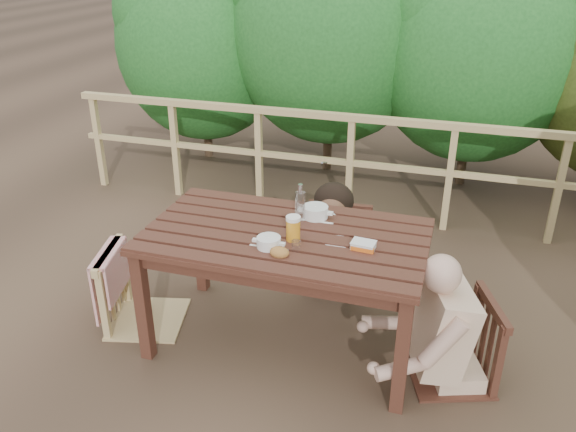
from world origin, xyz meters
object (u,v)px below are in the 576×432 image
(chair_far, at_px, (336,219))
(soup_far, at_px, (315,213))
(bottle, at_px, (300,204))
(tumbler, at_px, (296,246))
(diner_right, at_px, (467,279))
(bread_roll, at_px, (279,252))
(butter_tub, at_px, (363,246))
(table, at_px, (286,290))
(chair_left, at_px, (141,256))
(beer_glass, at_px, (293,230))
(chair_right, at_px, (457,308))
(soup_near, at_px, (269,243))
(woman, at_px, (337,201))

(chair_far, height_order, soup_far, chair_far)
(bottle, xyz_separation_m, tumbler, (0.08, -0.36, -0.10))
(diner_right, xyz_separation_m, bread_roll, (-1.04, -0.25, 0.13))
(chair_far, height_order, bread_roll, chair_far)
(butter_tub, bearing_deg, table, 178.11)
(bread_roll, xyz_separation_m, bottle, (-0.01, 0.46, 0.10))
(chair_left, bearing_deg, butter_tub, -103.21)
(beer_glass, xyz_separation_m, tumbler, (0.05, -0.10, -0.05))
(bottle, bearing_deg, diner_right, -11.44)
(chair_right, distance_m, butter_tub, 0.66)
(table, bearing_deg, diner_right, -1.47)
(beer_glass, distance_m, bottle, 0.27)
(tumbler, relative_size, butter_tub, 0.48)
(bottle, bearing_deg, chair_right, -11.76)
(table, distance_m, butter_tub, 0.65)
(soup_near, height_order, beer_glass, beer_glass)
(table, distance_m, diner_right, 1.13)
(soup_far, distance_m, bread_roll, 0.54)
(chair_right, height_order, tumbler, chair_right)
(diner_right, relative_size, soup_near, 5.83)
(diner_right, height_order, butter_tub, diner_right)
(bread_roll, bearing_deg, woman, 86.48)
(soup_far, height_order, bottle, bottle)
(chair_far, height_order, soup_near, chair_far)
(chair_left, height_order, chair_right, chair_left)
(chair_left, bearing_deg, chair_far, -63.17)
(table, distance_m, tumbler, 0.48)
(soup_far, bearing_deg, bread_roll, -97.18)
(soup_near, bearing_deg, beer_glass, 48.73)
(diner_right, height_order, bread_roll, diner_right)
(beer_glass, bearing_deg, chair_far, 86.96)
(chair_left, distance_m, butter_tub, 1.51)
(chair_far, distance_m, bottle, 0.82)
(bottle, bearing_deg, woman, 83.31)
(beer_glass, relative_size, butter_tub, 1.23)
(woman, distance_m, butter_tub, 1.04)
(chair_left, height_order, soup_far, chair_left)
(chair_far, distance_m, soup_far, 0.70)
(bread_roll, height_order, bottle, bottle)
(bottle, height_order, tumbler, bottle)
(woman, bearing_deg, butter_tub, 107.38)
(table, relative_size, chair_right, 1.74)
(table, relative_size, bottle, 6.44)
(chair_left, distance_m, soup_far, 1.20)
(chair_right, height_order, butter_tub, chair_right)
(diner_right, xyz_separation_m, tumbler, (-0.97, -0.15, 0.13))
(chair_right, bearing_deg, tumbler, -100.62)
(chair_far, height_order, diner_right, diner_right)
(woman, bearing_deg, beer_glass, 83.45)
(table, relative_size, chair_left, 1.66)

